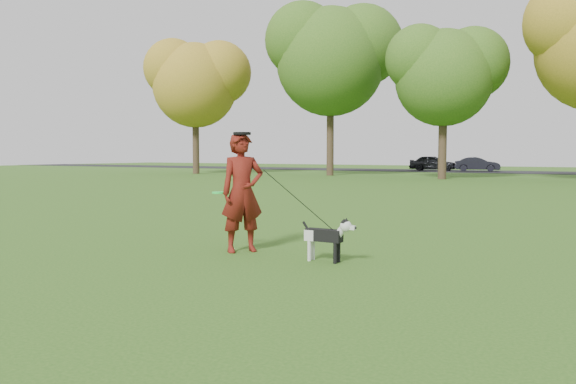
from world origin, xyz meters
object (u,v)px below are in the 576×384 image
Objects in this scene: man at (242,193)px; dog at (328,235)px; car_mid at (477,164)px; car_left at (433,163)px.

dog is at bearing -55.75° from man.
man is at bearing 176.75° from dog.
dog is 0.24× the size of car_mid.
car_left reaches higher than car_mid.
dog is 41.63m from car_left.
man reaches higher than car_left.
car_left is (-9.74, 40.47, 0.28)m from dog.
car_left is at bearing 77.39° from car_mid.
man is at bearing 173.82° from car_mid.
man is 0.48× the size of car_left.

